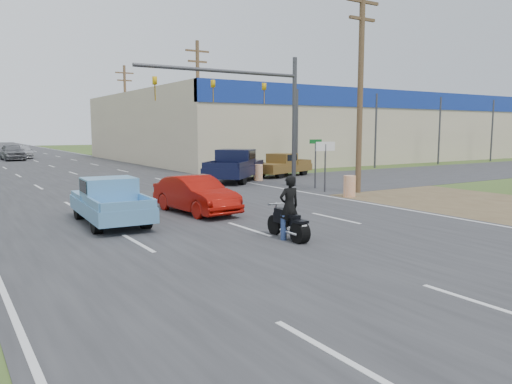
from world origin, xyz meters
TOP-DOWN VIEW (x-y plane):
  - ground at (0.00, 0.00)m, footprint 200.00×200.00m
  - main_road at (0.00, 40.00)m, footprint 15.00×180.00m
  - cross_road at (0.00, 18.00)m, footprint 120.00×10.00m
  - dirt_verge at (11.00, 10.00)m, footprint 8.00×18.00m
  - big_box_store at (32.00, 39.93)m, footprint 50.00×28.10m
  - utility_pole_1 at (9.50, 13.00)m, footprint 2.00×0.28m
  - utility_pole_2 at (9.50, 31.00)m, footprint 2.00×0.28m
  - utility_pole_3 at (9.50, 49.00)m, footprint 2.00×0.28m
  - tree_3 at (55.00, 70.00)m, footprint 8.40×8.40m
  - tree_5 at (30.00, 95.00)m, footprint 7.98×7.98m
  - barrel_0 at (8.00, 12.00)m, footprint 0.56×0.56m
  - barrel_1 at (8.40, 20.50)m, footprint 0.56×0.56m
  - lane_sign at (8.20, 14.00)m, footprint 1.20×0.08m
  - street_name_sign at (8.80, 15.50)m, footprint 0.80×0.08m
  - signal_mast at (5.82, 17.00)m, footprint 9.12×0.40m
  - red_convertible at (-0.03, 11.73)m, footprint 1.87×4.33m
  - motorcycle at (0.22, 6.12)m, footprint 0.60×1.94m
  - rider at (0.22, 6.15)m, footprint 0.65×0.44m
  - blue_pickup at (-3.37, 11.41)m, footprint 2.02×4.74m
  - navy_pickup at (7.10, 20.99)m, footprint 5.80×5.62m
  - brown_pickup at (11.21, 21.96)m, footprint 4.98×3.25m
  - distant_car_grey at (-1.72, 50.96)m, footprint 2.19×5.05m
  - distant_car_silver at (-0.37, 54.32)m, footprint 2.27×4.99m

SIDE VIEW (x-z plane):
  - ground at x=0.00m, z-range 0.00..0.00m
  - dirt_verge at x=11.00m, z-range 0.00..0.01m
  - cross_road at x=0.00m, z-range 0.00..0.02m
  - main_road at x=0.00m, z-range 0.00..0.02m
  - motorcycle at x=0.22m, z-range -0.06..0.93m
  - barrel_0 at x=8.00m, z-range 0.00..1.00m
  - barrel_1 at x=8.40m, z-range 0.00..1.00m
  - red_convertible at x=-0.03m, z-range 0.00..1.39m
  - distant_car_silver at x=-0.37m, z-range 0.00..1.42m
  - brown_pickup at x=11.21m, z-range 0.01..1.55m
  - blue_pickup at x=-3.37m, z-range 0.01..1.55m
  - distant_car_grey at x=-1.72m, z-range 0.00..1.69m
  - rider at x=0.22m, z-range 0.00..1.75m
  - navy_pickup at x=7.10m, z-range 0.01..1.94m
  - street_name_sign at x=8.80m, z-range 0.30..2.91m
  - lane_sign at x=8.20m, z-range 0.64..3.16m
  - big_box_store at x=32.00m, z-range 0.01..6.61m
  - signal_mast at x=5.82m, z-range 1.30..8.30m
  - utility_pole_1 at x=9.50m, z-range 0.32..10.32m
  - utility_pole_2 at x=9.50m, z-range 0.32..10.32m
  - utility_pole_3 at x=9.50m, z-range 0.32..10.32m
  - tree_5 at x=30.00m, z-range 0.94..10.82m
  - tree_3 at x=55.00m, z-range 0.99..11.39m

